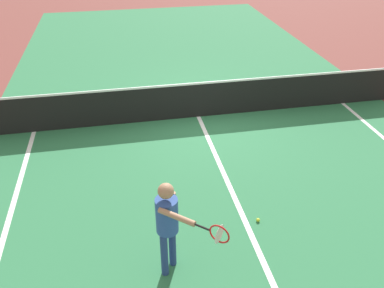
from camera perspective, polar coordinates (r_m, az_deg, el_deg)
ground_plane at (r=10.32m, az=0.93°, el=3.99°), size 60.00×60.00×0.00m
court_surface_inbounds at (r=10.32m, az=0.93°, el=3.99°), size 10.62×24.40×0.00m
line_center_service at (r=7.73m, az=5.86°, el=-7.00°), size 0.10×6.40×0.01m
net at (r=10.10m, az=0.96°, el=6.46°), size 10.96×0.09×1.07m
player_near at (r=5.64m, az=-3.40°, el=-10.94°), size 0.84×0.99×1.63m
tennis_ball_mid_court at (r=7.16m, az=9.54°, el=-10.79°), size 0.07×0.07×0.07m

